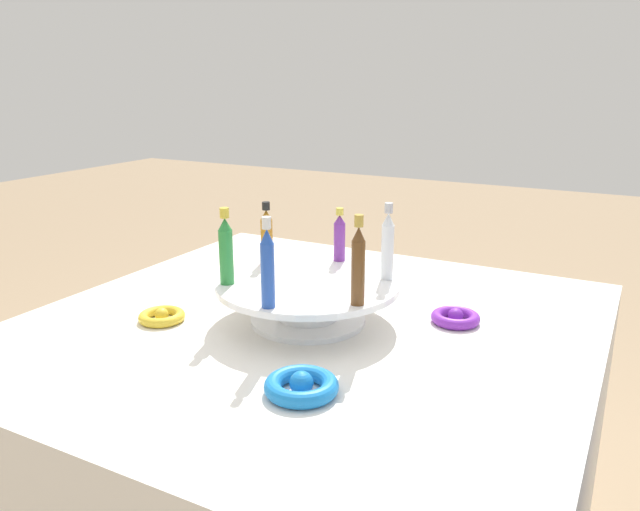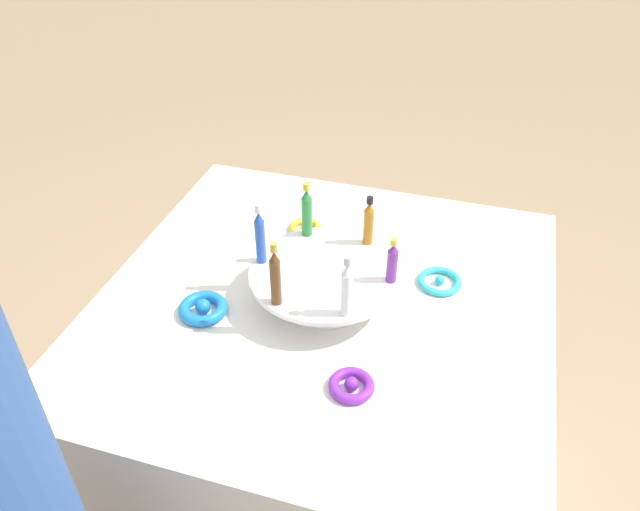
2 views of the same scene
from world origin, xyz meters
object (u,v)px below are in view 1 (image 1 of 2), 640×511
bottle_brown (358,264)px  ribbon_bow_gold (162,316)px  bottle_purple (339,237)px  ribbon_bow_teal (312,273)px  bottle_clear (388,245)px  bottle_blue (268,266)px  ribbon_bow_blue (301,386)px  ribbon_bow_purple (455,317)px  bottle_green (226,249)px  bottle_amber (267,235)px  display_stand (308,296)px

bottle_brown → ribbon_bow_gold: bottle_brown is taller
bottle_purple → ribbon_bow_teal: (0.12, -0.10, -0.12)m
ribbon_bow_teal → bottle_brown: bearing=129.5°
bottle_clear → bottle_blue: bearing=63.2°
bottle_blue → ribbon_bow_blue: (-0.12, 0.10, -0.14)m
ribbon_bow_purple → bottle_green: bearing=29.3°
bottle_blue → ribbon_bow_blue: 0.21m
bottle_amber → bottle_brown: 0.30m
ribbon_bow_blue → ribbon_bow_gold: bearing=-17.8°
bottle_brown → ribbon_bow_blue: bottle_brown is taller
bottle_brown → ribbon_bow_gold: 0.41m
bottle_amber → bottle_brown: bearing=153.2°
display_stand → bottle_brown: (-0.13, 0.07, 0.10)m
bottle_purple → bottle_blue: size_ratio=0.72×
bottle_clear → ribbon_bow_blue: 0.36m
ribbon_bow_gold → ribbon_bow_blue: (-0.37, 0.12, 0.00)m
bottle_amber → ribbon_bow_teal: (-0.01, -0.18, -0.13)m
ribbon_bow_gold → ribbon_bow_blue: 0.39m
bottle_clear → ribbon_bow_gold: (0.37, 0.21, -0.14)m
bottle_brown → ribbon_bow_blue: 0.23m
bottle_blue → bottle_clear: bearing=-116.8°
ribbon_bow_blue → ribbon_bow_purple: bearing=-107.8°
bottle_blue → ribbon_bow_gold: (0.26, -0.02, -0.14)m
bottle_brown → ribbon_bow_teal: (0.26, -0.31, -0.14)m
bottle_clear → bottle_green: 0.30m
display_stand → bottle_brown: size_ratio=2.24×
ribbon_bow_gold → ribbon_bow_teal: ribbon_bow_gold is taller
bottle_brown → ribbon_bow_teal: size_ratio=1.46×
bottle_purple → bottle_brown: bearing=123.2°
bottle_purple → ribbon_bow_teal: 0.20m
bottle_green → bottle_brown: 0.26m
bottle_green → bottle_blue: size_ratio=0.93×
bottle_clear → bottle_amber: bearing=3.2°
bottle_brown → ribbon_bow_gold: size_ratio=1.75×
bottle_purple → bottle_green: size_ratio=0.78×
bottle_brown → bottle_green: bearing=3.2°
bottle_clear → ribbon_bow_teal: 0.33m
bottle_blue → bottle_brown: 0.15m
bottle_green → bottle_blue: 0.15m
bottle_blue → ribbon_bow_gold: 0.29m
bottle_blue → ribbon_bow_teal: bearing=-71.1°
bottle_purple → ribbon_bow_purple: 0.28m
bottle_blue → bottle_brown: (-0.12, -0.08, 0.00)m
bottle_amber → ribbon_bow_gold: bearing=59.3°
bottle_purple → ribbon_bow_blue: 0.44m
ribbon_bow_teal → ribbon_bow_blue: bearing=117.2°
bottle_amber → ribbon_bow_teal: bottle_amber is taller
bottle_purple → bottle_brown: (-0.14, 0.22, 0.02)m
ribbon_bow_blue → bottle_clear: bearing=-89.5°
bottle_purple → ribbon_bow_gold: bottle_purple is taller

